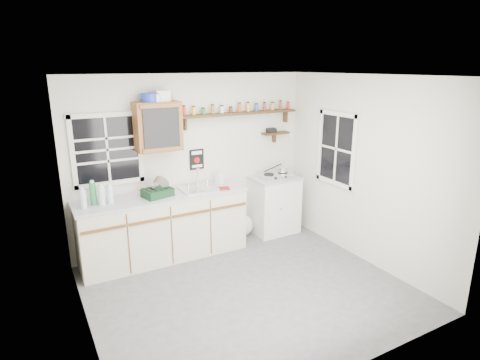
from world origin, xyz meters
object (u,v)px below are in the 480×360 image
object	(u,v)px
upper_cabinet	(158,126)
hotplate	(276,175)
spice_shelf	(239,112)
right_cabinet	(274,204)
dish_rack	(158,190)
main_cabinet	(164,226)

from	to	relation	value
upper_cabinet	hotplate	xyz separation A→B (m)	(1.81, -0.14, -0.88)
upper_cabinet	spice_shelf	bearing A→B (deg)	3.11
right_cabinet	dish_rack	distance (m)	1.98
dish_rack	spice_shelf	bearing A→B (deg)	-3.31
dish_rack	hotplate	xyz separation A→B (m)	(1.91, 0.05, -0.06)
spice_shelf	upper_cabinet	bearing A→B (deg)	-176.89
right_cabinet	dish_rack	bearing A→B (deg)	-177.94
hotplate	dish_rack	bearing A→B (deg)	-175.16
dish_rack	upper_cabinet	bearing A→B (deg)	47.43
dish_rack	hotplate	size ratio (longest dim) A/B	0.79
upper_cabinet	main_cabinet	bearing A→B (deg)	-103.68
upper_cabinet	hotplate	bearing A→B (deg)	-4.37
upper_cabinet	dish_rack	bearing A→B (deg)	-118.70
right_cabinet	hotplate	size ratio (longest dim) A/B	1.71
main_cabinet	hotplate	bearing A→B (deg)	0.17
main_cabinet	dish_rack	world-z (taller)	dish_rack
spice_shelf	right_cabinet	bearing A→B (deg)	-19.52
main_cabinet	right_cabinet	bearing A→B (deg)	0.79
right_cabinet	upper_cabinet	distance (m)	2.26
main_cabinet	spice_shelf	size ratio (longest dim) A/B	1.21
spice_shelf	main_cabinet	bearing A→B (deg)	-170.74
right_cabinet	dish_rack	world-z (taller)	dish_rack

